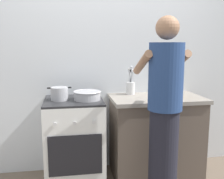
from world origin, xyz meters
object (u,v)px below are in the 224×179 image
mixing_bowl (87,95)px  oil_bottle (180,87)px  pot (59,94)px  person (164,114)px  stove_range (75,141)px  utensil_crock (131,86)px  spice_bottle (160,93)px

mixing_bowl → oil_bottle: bearing=-0.7°
pot → person: bearing=-31.0°
pot → stove_range: bearing=0.3°
stove_range → utensil_crock: bearing=16.7°
stove_range → mixing_bowl: bearing=-12.4°
mixing_bowl → utensil_crock: utensil_crock is taller
pot → oil_bottle: 1.29m
stove_range → person: bearing=-35.4°
pot → mixing_bowl: 0.28m
pot → mixing_bowl: pot is taller
spice_bottle → oil_bottle: oil_bottle is taller
mixing_bowl → oil_bottle: (1.01, -0.01, 0.06)m
spice_bottle → oil_bottle: bearing=-12.5°
mixing_bowl → oil_bottle: oil_bottle is taller
stove_range → pot: 0.54m
pot → utensil_crock: (0.79, 0.20, 0.03)m
oil_bottle → stove_range: bearing=177.9°
spice_bottle → person: person is taller
utensil_crock → spice_bottle: utensil_crock is taller
stove_range → pot: size_ratio=3.70×
pot → spice_bottle: size_ratio=2.84×
pot → spice_bottle: pot is taller
pot → utensil_crock: size_ratio=0.74×
pot → mixing_bowl: (0.28, -0.03, -0.02)m
mixing_bowl → spice_bottle: bearing=2.5°
mixing_bowl → utensil_crock: bearing=23.9°
spice_bottle → oil_bottle: size_ratio=0.33×
mixing_bowl → person: bearing=-39.3°
pot → person: size_ratio=0.14×
stove_range → pot: bearing=-179.7°
pot → mixing_bowl: size_ratio=0.85×
mixing_bowl → utensil_crock: (0.51, 0.23, 0.05)m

